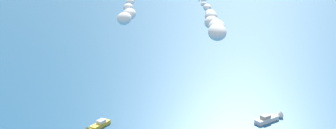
% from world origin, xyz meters
% --- Properties ---
extents(motorboat_near_centre, '(10.04, 5.65, 2.83)m').
position_xyz_m(motorboat_near_centre, '(35.97, -12.45, 0.76)').
color(motorboat_near_centre, white).
rests_on(motorboat_near_centre, ground_plane).
extents(motorboat_offshore, '(8.59, 2.42, 2.48)m').
position_xyz_m(motorboat_offshore, '(3.27, 26.85, 0.67)').
color(motorboat_offshore, gold).
rests_on(motorboat_offshore, ground_plane).
extents(smoke_trail_lead, '(20.68, 14.85, 2.76)m').
position_xyz_m(smoke_trail_lead, '(-22.21, -5.12, 43.65)').
color(smoke_trail_lead, white).
extents(smoke_trail_wingman, '(28.38, 21.33, 3.43)m').
position_xyz_m(smoke_trail_wingman, '(-13.08, -19.86, 41.40)').
color(smoke_trail_wingman, white).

